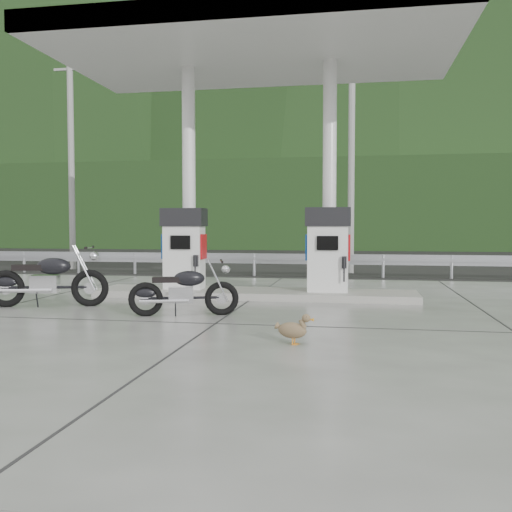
% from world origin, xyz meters
% --- Properties ---
extents(ground, '(160.00, 160.00, 0.00)m').
position_xyz_m(ground, '(0.00, 0.00, 0.00)').
color(ground, black).
rests_on(ground, ground).
extents(forecourt_apron, '(18.00, 14.00, 0.02)m').
position_xyz_m(forecourt_apron, '(0.00, 0.00, 0.01)').
color(forecourt_apron, slate).
rests_on(forecourt_apron, ground).
extents(pump_island, '(7.00, 1.40, 0.15)m').
position_xyz_m(pump_island, '(0.00, 2.50, 0.10)').
color(pump_island, '#9A988F').
rests_on(pump_island, forecourt_apron).
extents(gas_pump_left, '(0.95, 0.55, 1.80)m').
position_xyz_m(gas_pump_left, '(-1.60, 2.50, 1.07)').
color(gas_pump_left, white).
rests_on(gas_pump_left, pump_island).
extents(gas_pump_right, '(0.95, 0.55, 1.80)m').
position_xyz_m(gas_pump_right, '(1.60, 2.50, 1.07)').
color(gas_pump_right, white).
rests_on(gas_pump_right, pump_island).
extents(canopy_column_left, '(0.30, 0.30, 5.00)m').
position_xyz_m(canopy_column_left, '(-1.60, 2.90, 2.67)').
color(canopy_column_left, white).
rests_on(canopy_column_left, pump_island).
extents(canopy_column_right, '(0.30, 0.30, 5.00)m').
position_xyz_m(canopy_column_right, '(1.60, 2.90, 2.67)').
color(canopy_column_right, white).
rests_on(canopy_column_right, pump_island).
extents(canopy_roof, '(8.50, 5.00, 0.40)m').
position_xyz_m(canopy_roof, '(0.00, 2.50, 5.37)').
color(canopy_roof, white).
rests_on(canopy_roof, canopy_column_left).
extents(guardrail, '(26.00, 0.16, 1.42)m').
position_xyz_m(guardrail, '(0.00, 8.00, 0.71)').
color(guardrail, '#A1A3A8').
rests_on(guardrail, ground).
extents(road, '(60.00, 7.00, 0.01)m').
position_xyz_m(road, '(0.00, 11.50, 0.00)').
color(road, black).
rests_on(road, ground).
extents(utility_pole_a, '(0.22, 0.22, 8.00)m').
position_xyz_m(utility_pole_a, '(-8.00, 9.50, 4.00)').
color(utility_pole_a, gray).
rests_on(utility_pole_a, ground).
extents(utility_pole_b, '(0.22, 0.22, 8.00)m').
position_xyz_m(utility_pole_b, '(2.00, 9.50, 4.00)').
color(utility_pole_b, gray).
rests_on(utility_pole_b, ground).
extents(tree_band, '(80.00, 6.00, 6.00)m').
position_xyz_m(tree_band, '(0.00, 30.00, 3.00)').
color(tree_band, black).
rests_on(tree_band, ground).
extents(forested_hills, '(100.00, 40.00, 140.00)m').
position_xyz_m(forested_hills, '(0.00, 60.00, 0.00)').
color(forested_hills, black).
rests_on(forested_hills, ground).
extents(motorcycle_left, '(2.25, 1.18, 1.02)m').
position_xyz_m(motorcycle_left, '(-3.66, 0.32, 0.53)').
color(motorcycle_left, black).
rests_on(motorcycle_left, forecourt_apron).
extents(motorcycle_right, '(1.86, 1.02, 0.84)m').
position_xyz_m(motorcycle_right, '(-0.74, -0.29, 0.44)').
color(motorcycle_right, black).
rests_on(motorcycle_right, forecourt_apron).
extents(duck, '(0.51, 0.28, 0.35)m').
position_xyz_m(duck, '(1.38, -2.34, 0.20)').
color(duck, brown).
rests_on(duck, forecourt_apron).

